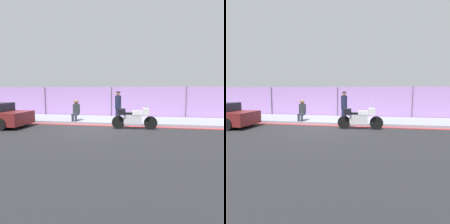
{
  "view_description": "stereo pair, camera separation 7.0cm",
  "coord_description": "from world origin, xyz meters",
  "views": [
    {
      "loc": [
        2.53,
        -10.16,
        2.05
      ],
      "look_at": [
        0.47,
        1.75,
        0.71
      ],
      "focal_mm": 32.0,
      "sensor_mm": 36.0,
      "label": 1
    },
    {
      "loc": [
        2.6,
        -10.15,
        2.05
      ],
      "look_at": [
        0.47,
        1.75,
        0.71
      ],
      "focal_mm": 32.0,
      "sensor_mm": 36.0,
      "label": 2
    }
  ],
  "objects": [
    {
      "name": "storefront_fence",
      "position": [
        -0.0,
        4.24,
        1.14
      ],
      "size": [
        36.78,
        0.17,
        2.28
      ],
      "color": "#AD7FC6",
      "rests_on": "ground_plane"
    },
    {
      "name": "ground_plane",
      "position": [
        0.0,
        0.0,
        0.0
      ],
      "size": [
        120.0,
        120.0,
        0.0
      ],
      "primitive_type": "plane",
      "color": "#262628"
    },
    {
      "name": "sidewalk",
      "position": [
        0.0,
        2.56,
        0.08
      ],
      "size": [
        38.72,
        3.19,
        0.17
      ],
      "color": "#8E93A3",
      "rests_on": "ground_plane"
    },
    {
      "name": "officer_standing",
      "position": [
        0.85,
        1.67,
        1.08
      ],
      "size": [
        0.37,
        0.37,
        1.78
      ],
      "color": "#191E38",
      "rests_on": "sidewalk"
    },
    {
      "name": "motorcycle",
      "position": [
        1.9,
        0.21,
        0.62
      ],
      "size": [
        2.37,
        0.57,
        1.53
      ],
      "rotation": [
        0.0,
        0.0,
        0.05
      ],
      "color": "black",
      "rests_on": "ground_plane"
    },
    {
      "name": "person_seated_on_curb",
      "position": [
        -1.71,
        1.43,
        0.87
      ],
      "size": [
        0.44,
        0.69,
        1.29
      ],
      "color": "#2D3342",
      "rests_on": "sidewalk"
    },
    {
      "name": "curb_paint_stripe",
      "position": [
        0.0,
        0.88,
        0.0
      ],
      "size": [
        38.72,
        0.18,
        0.01
      ],
      "color": "red",
      "rests_on": "ground_plane"
    }
  ]
}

